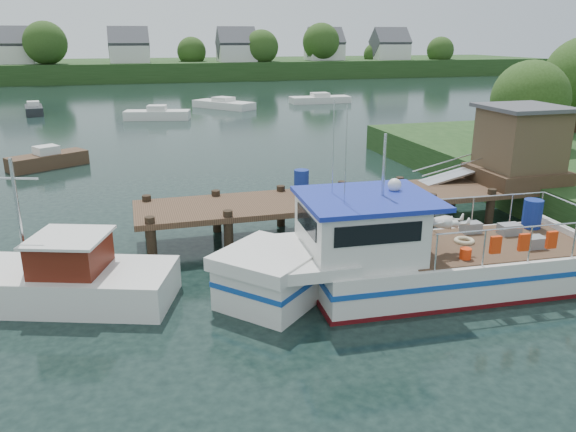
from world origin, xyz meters
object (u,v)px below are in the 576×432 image
object	(u,v)px
lobster_boat	(404,259)
moored_far	(320,99)
moored_rowboat	(48,160)
moored_d	(224,104)
moored_e	(34,109)
moored_b	(157,114)
dock	(463,166)
moored_c	(498,128)
work_boat	(43,280)

from	to	relation	value
lobster_boat	moored_far	xyz separation A→B (m)	(12.98, 45.47, -0.58)
lobster_boat	moored_rowboat	distance (m)	23.10
moored_d	moored_e	distance (m)	17.85
moored_b	dock	bearing A→B (deg)	-94.96
moored_far	moored_c	xyz separation A→B (m)	(6.32, -22.71, -0.00)
moored_e	work_boat	bearing A→B (deg)	-101.35
moored_d	work_boat	bearing A→B (deg)	-114.98
moored_b	moored_c	distance (m)	28.23
moored_c	dock	bearing A→B (deg)	-108.51
dock	moored_b	xyz separation A→B (m)	(-9.99, 32.06, -1.78)
moored_b	moored_e	world-z (taller)	moored_b
dock	moored_far	xyz separation A→B (m)	(7.85, 40.17, -1.83)
dock	moored_e	world-z (taller)	dock
moored_e	dock	bearing A→B (deg)	-80.99
lobster_boat	work_boat	distance (m)	10.12
moored_rowboat	moored_d	size ratio (longest dim) A/B	0.66
moored_far	moored_d	xyz separation A→B (m)	(-10.93, -1.85, 0.01)
lobster_boat	moored_rowboat	bearing A→B (deg)	123.56
dock	lobster_boat	xyz separation A→B (m)	(-5.13, -5.30, -1.25)
dock	work_boat	world-z (taller)	dock
moored_rowboat	moored_d	bearing A→B (deg)	58.34
dock	moored_b	bearing A→B (deg)	107.31
lobster_boat	moored_b	world-z (taller)	lobster_boat
moored_far	moored_e	xyz separation A→B (m)	(-28.78, -1.40, 0.03)
moored_b	moored_c	size ratio (longest dim) A/B	0.81
moored_b	moored_d	bearing A→B (deg)	19.92
moored_b	moored_d	xyz separation A→B (m)	(6.91, 6.26, -0.04)
dock	lobster_boat	distance (m)	7.48
moored_c	moored_d	bearing A→B (deg)	150.14
lobster_boat	moored_c	world-z (taller)	lobster_boat
moored_rowboat	moored_far	world-z (taller)	moored_rowboat
work_boat	moored_b	distance (m)	35.66
moored_d	moored_rowboat	bearing A→B (deg)	-129.22
work_boat	moored_far	distance (m)	49.07
dock	moored_c	bearing A→B (deg)	50.93
dock	moored_far	bearing A→B (deg)	78.94
work_boat	dock	bearing A→B (deg)	31.02
moored_far	moored_b	bearing A→B (deg)	-170.65
lobster_boat	moored_e	xyz separation A→B (m)	(-15.80, 44.07, -0.55)
dock	lobster_boat	world-z (taller)	lobster_boat
moored_far	moored_c	distance (m)	23.58
moored_d	moored_e	size ratio (longest dim) A/B	1.46
work_boat	moored_b	xyz separation A→B (m)	(5.03, 35.30, -0.19)
work_boat	moored_d	xyz separation A→B (m)	(11.94, 41.56, -0.22)
dock	moored_b	distance (m)	33.63
moored_e	moored_d	bearing A→B (deg)	-20.77
moored_c	work_boat	bearing A→B (deg)	-124.10
work_boat	moored_rowboat	bearing A→B (deg)	115.08
work_boat	moored_e	distance (m)	42.42
lobster_boat	dock	bearing A→B (deg)	48.70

